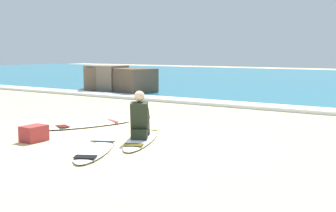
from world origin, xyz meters
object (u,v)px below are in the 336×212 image
object	(u,v)px
surfboard_main	(142,138)
surfer_seated	(140,120)
surfboard_spare_far	(95,150)
beach_bag	(34,133)
surfboard_spare_near	(90,125)

from	to	relation	value
surfboard_main	surfer_seated	bearing A→B (deg)	-69.79
surfboard_spare_far	beach_bag	world-z (taller)	beach_bag
surfboard_main	surfer_seated	distance (m)	0.43
surfboard_main	beach_bag	size ratio (longest dim) A/B	5.28
surfboard_spare_near	surfboard_spare_far	distance (m)	2.70
surfer_seated	surfboard_spare_far	world-z (taller)	surfer_seated
beach_bag	surfboard_main	bearing A→B (deg)	38.06
surfer_seated	beach_bag	distance (m)	2.14
surfboard_main	surfer_seated	xyz separation A→B (m)	(0.06, -0.15, 0.40)
beach_bag	surfer_seated	bearing A→B (deg)	33.96
surfer_seated	beach_bag	xyz separation A→B (m)	(-1.76, -1.19, -0.28)
surfboard_main	surfboard_spare_far	bearing A→B (deg)	-92.50
surfboard_spare_far	surfboard_spare_near	bearing A→B (deg)	135.44
surfboard_main	surfboard_spare_far	size ratio (longest dim) A/B	1.26
surfboard_spare_near	beach_bag	xyz separation A→B (m)	(0.28, -1.90, 0.12)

